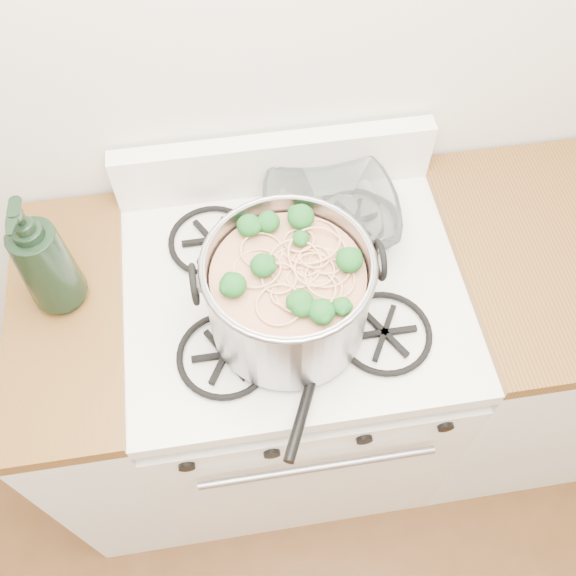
# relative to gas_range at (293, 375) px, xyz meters

# --- Properties ---
(gas_range) EXTENTS (0.76, 0.66, 0.92)m
(gas_range) POSITION_rel_gas_range_xyz_m (0.00, 0.00, 0.00)
(gas_range) COLOR white
(gas_range) RESTS_ON ground
(counter_left) EXTENTS (0.25, 0.65, 0.92)m
(counter_left) POSITION_rel_gas_range_xyz_m (-0.51, 0.00, 0.02)
(counter_left) COLOR silver
(counter_left) RESTS_ON ground
(stock_pot) EXTENTS (0.37, 0.34, 0.23)m
(stock_pot) POSITION_rel_gas_range_xyz_m (-0.03, -0.09, 0.59)
(stock_pot) COLOR #96959E
(stock_pot) RESTS_ON gas_range
(spatula) EXTENTS (0.39, 0.40, 0.02)m
(spatula) POSITION_rel_gas_range_xyz_m (0.03, -0.16, 0.50)
(spatula) COLOR black
(spatula) RESTS_ON gas_range
(glass_bowl) EXTENTS (0.12, 0.12, 0.03)m
(glass_bowl) POSITION_rel_gas_range_xyz_m (0.11, 0.15, 0.50)
(glass_bowl) COLOR white
(glass_bowl) RESTS_ON gas_range
(bottle) EXTENTS (0.13, 0.13, 0.31)m
(bottle) POSITION_rel_gas_range_xyz_m (-0.50, 0.05, 0.64)
(bottle) COLOR black
(bottle) RESTS_ON counter_left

